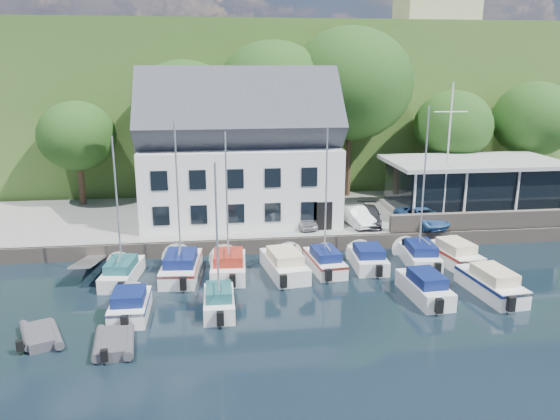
# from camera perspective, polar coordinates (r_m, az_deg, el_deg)

# --- Properties ---
(ground) EXTENTS (180.00, 180.00, 0.00)m
(ground) POSITION_cam_1_polar(r_m,az_deg,el_deg) (27.75, 12.86, -11.37)
(ground) COLOR black
(ground) RESTS_ON ground
(quay) EXTENTS (60.00, 13.00, 1.00)m
(quay) POSITION_cam_1_polar(r_m,az_deg,el_deg) (43.35, 5.07, -0.73)
(quay) COLOR gray
(quay) RESTS_ON ground
(quay_face) EXTENTS (60.00, 0.30, 1.00)m
(quay_face) POSITION_cam_1_polar(r_m,az_deg,el_deg) (37.30, 7.18, -3.38)
(quay_face) COLOR #6E6358
(quay_face) RESTS_ON ground
(hillside) EXTENTS (160.00, 75.00, 16.00)m
(hillside) POSITION_cam_1_polar(r_m,az_deg,el_deg) (85.86, -1.25, 12.08)
(hillside) COLOR #31531F
(hillside) RESTS_ON ground
(field_patch) EXTENTS (50.00, 30.00, 0.30)m
(field_patch) POSITION_cam_1_polar(r_m,az_deg,el_deg) (94.92, 3.21, 17.24)
(field_patch) COLOR #606A35
(field_patch) RESTS_ON hillside
(farmhouse) EXTENTS (10.40, 7.00, 8.20)m
(farmhouse) POSITION_cam_1_polar(r_m,az_deg,el_deg) (81.84, 16.04, 19.89)
(farmhouse) COLOR beige
(farmhouse) RESTS_ON hillside
(harbor_building) EXTENTS (14.40, 8.20, 8.70)m
(harbor_building) POSITION_cam_1_polar(r_m,az_deg,el_deg) (40.39, -4.26, 5.19)
(harbor_building) COLOR white
(harbor_building) RESTS_ON quay
(club_pavilion) EXTENTS (13.20, 7.20, 4.10)m
(club_pavilion) POSITION_cam_1_polar(r_m,az_deg,el_deg) (45.03, 19.38, 2.40)
(club_pavilion) COLOR black
(club_pavilion) RESTS_ON quay
(seawall) EXTENTS (18.00, 0.50, 1.20)m
(seawall) POSITION_cam_1_polar(r_m,az_deg,el_deg) (41.91, 23.20, -0.88)
(seawall) COLOR #6E6358
(seawall) RESTS_ON quay
(gangway) EXTENTS (1.20, 6.00, 1.40)m
(gangway) POSITION_cam_1_polar(r_m,az_deg,el_deg) (35.24, -19.08, -6.07)
(gangway) COLOR silver
(gangway) RESTS_ON ground
(car_silver) EXTENTS (1.86, 3.39, 1.09)m
(car_silver) POSITION_cam_1_polar(r_m,az_deg,el_deg) (38.66, 2.43, -1.00)
(car_silver) COLOR #AAA9AE
(car_silver) RESTS_ON quay
(car_white) EXTENTS (2.06, 4.17, 1.31)m
(car_white) POSITION_cam_1_polar(r_m,az_deg,el_deg) (39.56, 7.98, -0.60)
(car_white) COLOR silver
(car_white) RESTS_ON quay
(car_dgrey) EXTENTS (2.63, 4.54, 1.24)m
(car_dgrey) POSITION_cam_1_polar(r_m,az_deg,el_deg) (39.91, 9.20, -0.57)
(car_dgrey) COLOR #2A2A2E
(car_dgrey) RESTS_ON quay
(car_blue) EXTENTS (2.61, 4.29, 1.37)m
(car_blue) POSITION_cam_1_polar(r_m,az_deg,el_deg) (40.24, 14.61, -0.64)
(car_blue) COLOR #305B92
(car_blue) RESTS_ON quay
(flagpole) EXTENTS (2.41, 0.20, 10.03)m
(flagpole) POSITION_cam_1_polar(r_m,az_deg,el_deg) (40.35, 17.12, 5.52)
(flagpole) COLOR white
(flagpole) RESTS_ON quay
(tree_0) EXTENTS (6.18, 6.18, 8.45)m
(tree_0) POSITION_cam_1_polar(r_m,az_deg,el_deg) (47.28, -20.29, 5.56)
(tree_0) COLOR #193810
(tree_0) RESTS_ON quay
(tree_1) EXTENTS (8.50, 8.50, 11.62)m
(tree_1) POSITION_cam_1_polar(r_m,az_deg,el_deg) (45.46, -9.83, 7.94)
(tree_1) COLOR #193810
(tree_1) RESTS_ON quay
(tree_2) EXTENTS (9.65, 9.65, 13.18)m
(tree_2) POSITION_cam_1_polar(r_m,az_deg,el_deg) (46.14, -0.71, 9.23)
(tree_2) COLOR #193810
(tree_2) RESTS_ON quay
(tree_3) EXTENTS (10.50, 10.50, 14.35)m
(tree_3) POSITION_cam_1_polar(r_m,az_deg,el_deg) (47.52, 7.27, 9.99)
(tree_3) COLOR #193810
(tree_3) RESTS_ON quay
(tree_4) EXTENTS (6.68, 6.68, 9.13)m
(tree_4) POSITION_cam_1_polar(r_m,az_deg,el_deg) (49.75, 17.51, 6.61)
(tree_4) COLOR #193810
(tree_4) RESTS_ON quay
(tree_5) EXTENTS (7.18, 7.18, 9.82)m
(tree_5) POSITION_cam_1_polar(r_m,az_deg,el_deg) (53.28, 24.84, 6.81)
(tree_5) COLOR #193810
(tree_5) RESTS_ON quay
(boat_r1_0) EXTENTS (2.60, 6.33, 8.22)m
(boat_r1_0) POSITION_cam_1_polar(r_m,az_deg,el_deg) (31.99, -16.60, -0.23)
(boat_r1_0) COLOR white
(boat_r1_0) RESTS_ON ground
(boat_r1_1) EXTENTS (2.81, 6.99, 9.28)m
(boat_r1_1) POSITION_cam_1_polar(r_m,az_deg,el_deg) (31.74, -10.61, 1.02)
(boat_r1_1) COLOR white
(boat_r1_1) RESTS_ON ground
(boat_r1_2) EXTENTS (2.55, 6.07, 9.30)m
(boat_r1_2) POSITION_cam_1_polar(r_m,az_deg,el_deg) (31.45, -5.58, 1.10)
(boat_r1_2) COLOR white
(boat_r1_2) RESTS_ON ground
(boat_r1_3) EXTENTS (3.08, 6.98, 1.54)m
(boat_r1_3) POSITION_cam_1_polar(r_m,az_deg,el_deg) (32.70, 0.44, -5.41)
(boat_r1_3) COLOR white
(boat_r1_3) RESTS_ON ground
(boat_r1_4) EXTENTS (2.41, 5.98, 8.64)m
(boat_r1_4) POSITION_cam_1_polar(r_m,az_deg,el_deg) (32.37, 4.82, 0.91)
(boat_r1_4) COLOR white
(boat_r1_4) RESTS_ON ground
(boat_r1_5) EXTENTS (2.29, 5.48, 1.41)m
(boat_r1_5) POSITION_cam_1_polar(r_m,az_deg,el_deg) (34.21, 9.15, -4.79)
(boat_r1_5) COLOR white
(boat_r1_5) RESTS_ON ground
(boat_r1_6) EXTENTS (2.53, 6.41, 8.95)m
(boat_r1_6) POSITION_cam_1_polar(r_m,az_deg,el_deg) (34.38, 14.72, 1.56)
(boat_r1_6) COLOR white
(boat_r1_6) RESTS_ON ground
(boat_r1_7) EXTENTS (2.89, 6.40, 1.57)m
(boat_r1_7) POSITION_cam_1_polar(r_m,az_deg,el_deg) (36.01, 17.69, -4.19)
(boat_r1_7) COLOR white
(boat_r1_7) RESTS_ON ground
(boat_r2_0) EXTENTS (1.98, 4.95, 1.42)m
(boat_r2_0) POSITION_cam_1_polar(r_m,az_deg,el_deg) (28.42, -15.41, -9.31)
(boat_r2_0) COLOR white
(boat_r2_0) RESTS_ON ground
(boat_r2_1) EXTENTS (1.71, 5.05, 8.62)m
(boat_r2_1) POSITION_cam_1_polar(r_m,az_deg,el_deg) (26.79, -6.61, -2.12)
(boat_r2_1) COLOR white
(boat_r2_1) RESTS_ON ground
(boat_r2_3) EXTENTS (2.15, 6.11, 1.53)m
(boat_r2_3) POSITION_cam_1_polar(r_m,az_deg,el_deg) (30.42, 14.86, -7.52)
(boat_r2_3) COLOR white
(boat_r2_3) RESTS_ON ground
(boat_r2_4) EXTENTS (2.55, 6.78, 1.58)m
(boat_r2_4) POSITION_cam_1_polar(r_m,az_deg,el_deg) (31.95, 21.18, -6.92)
(boat_r2_4) COLOR white
(boat_r2_4) RESTS_ON ground
(dinghy_0) EXTENTS (2.68, 3.30, 0.67)m
(dinghy_0) POSITION_cam_1_polar(r_m,az_deg,el_deg) (27.54, -23.73, -11.75)
(dinghy_0) COLOR #3C3C41
(dinghy_0) RESTS_ON ground
(dinghy_1) EXTENTS (2.12, 3.17, 0.70)m
(dinghy_1) POSITION_cam_1_polar(r_m,az_deg,el_deg) (25.73, -16.97, -12.97)
(dinghy_1) COLOR #3C3C41
(dinghy_1) RESTS_ON ground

